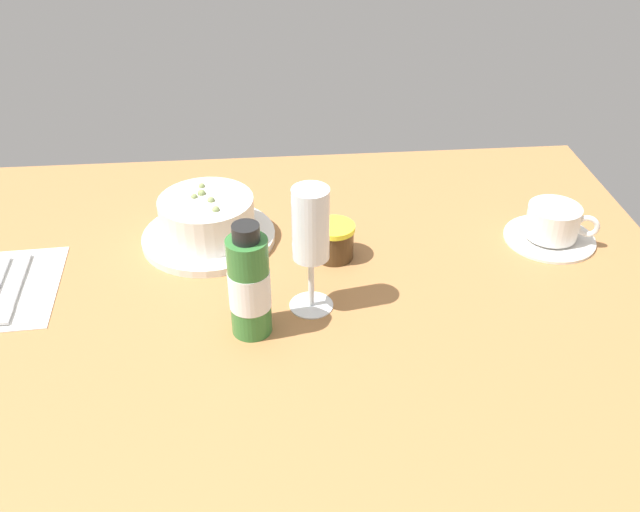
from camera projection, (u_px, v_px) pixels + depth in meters
The scene contains 7 objects.
ground_plane at pixel (301, 296), 101.12cm from camera, with size 110.00×84.00×3.00cm, color #9E6B3D.
porridge_bowl at pixel (207, 220), 108.48cm from camera, with size 20.43×20.43×8.02cm.
cutlery_setting at pixel (7, 289), 99.45cm from camera, with size 14.82×20.24×0.90cm.
coffee_cup at pixel (553, 225), 109.20cm from camera, with size 13.94×13.94×5.79cm.
wine_glass at pixel (311, 231), 90.10cm from camera, with size 5.96×5.96×17.96cm.
jam_jar at pixel (334, 241), 105.18cm from camera, with size 6.09×6.09×5.47cm.
sauce_bottle_green at pixel (249, 285), 88.56cm from camera, with size 5.32×5.32×15.88cm.
Camera 1 is at (4.49, 80.72, 59.57)cm, focal length 39.99 mm.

